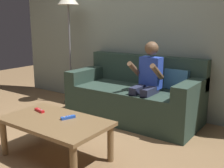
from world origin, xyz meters
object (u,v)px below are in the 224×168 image
Objects in this scene: couch at (135,97)px; person_seated_on_couch at (147,80)px; coffee_table at (55,125)px; game_remote_blue_near_edge at (68,117)px; game_remote_red_center at (39,110)px; floor_lamp at (68,7)px.

person_seated_on_couch is at bearing -34.89° from couch.
person_seated_on_couch is (0.26, -0.18, 0.29)m from couch.
coffee_table is (-0.06, -1.38, 0.03)m from couch.
person_seated_on_couch is 1.15m from game_remote_blue_near_edge.
person_seated_on_couch is at bearing 61.24° from game_remote_red_center.
person_seated_on_couch is 1.30m from game_remote_red_center.
floor_lamp is (-1.48, 0.23, 0.90)m from person_seated_on_couch.
couch is 0.43m from person_seated_on_couch.
coffee_table is at bearing -13.74° from game_remote_red_center.
coffee_table is 0.14m from game_remote_blue_near_edge.
couch is at bearing 91.20° from game_remote_blue_near_edge.
game_remote_red_center is 0.08× the size of floor_lamp.
couch is 1.68× the size of coffee_table.
floor_lamp is (-1.22, 0.05, 1.19)m from couch.
coffee_table is 0.59× the size of floor_lamp.
person_seated_on_couch is 7.30× the size of game_remote_blue_near_edge.
couch is at bearing 145.11° from person_seated_on_couch.
couch is 1.64× the size of person_seated_on_couch.
person_seated_on_couch reaches higher than game_remote_blue_near_edge.
game_remote_blue_near_edge is 0.99× the size of game_remote_red_center.
floor_lamp is at bearing 132.90° from game_remote_blue_near_edge.
game_remote_blue_near_edge and game_remote_red_center have the same top height.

